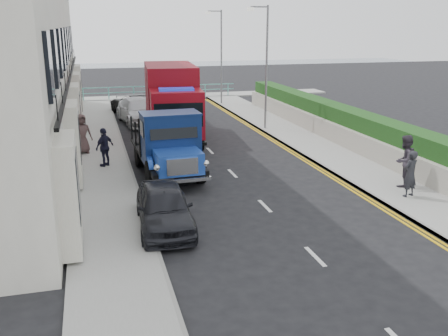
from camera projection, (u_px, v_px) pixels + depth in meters
ground at (287, 228)px, 15.22m from camera, size 120.00×120.00×0.00m
pavement_west at (102, 162)px, 22.24m from camera, size 2.40×38.00×0.12m
pavement_east at (318, 148)px, 24.88m from camera, size 2.60×38.00×0.12m
promenade at (157, 97)px, 42.09m from camera, size 30.00×2.50×0.12m
sea_plane at (127, 68)px, 70.85m from camera, size 120.00×120.00×0.00m
garden_east at (353, 129)px, 25.13m from camera, size 1.45×28.00×1.75m
seafront_railing at (158, 92)px, 41.20m from camera, size 13.00×0.08×1.11m
lamp_mid at (265, 61)px, 28.14m from camera, size 1.23×0.18×7.00m
lamp_far at (220, 52)px, 37.41m from camera, size 1.23×0.18×7.00m
bedford_lorry at (170, 149)px, 19.83m from camera, size 2.46×5.74×2.67m
red_lorry at (172, 100)px, 26.64m from camera, size 3.12×7.63×3.90m
parked_car_front at (164, 207)px, 15.06m from camera, size 1.80×4.06×1.36m
parked_car_mid at (164, 153)px, 21.43m from camera, size 1.94×4.26×1.35m
parked_car_rear at (139, 111)px, 31.04m from camera, size 2.81×5.60×1.56m
seafront_car_left at (136, 104)px, 34.11m from camera, size 3.74×5.61×1.43m
seafront_car_right at (180, 102)px, 34.55m from camera, size 3.21×4.98×1.58m
pedestrian_east_near at (410, 174)px, 17.47m from camera, size 0.69×0.56×1.66m
pedestrian_east_far at (404, 161)px, 18.54m from camera, size 1.17×1.07×1.96m
pedestrian_west_near at (105, 147)px, 21.24m from camera, size 0.99×0.96×1.66m
pedestrian_west_far at (82, 134)px, 23.34m from camera, size 1.05×0.84×1.86m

